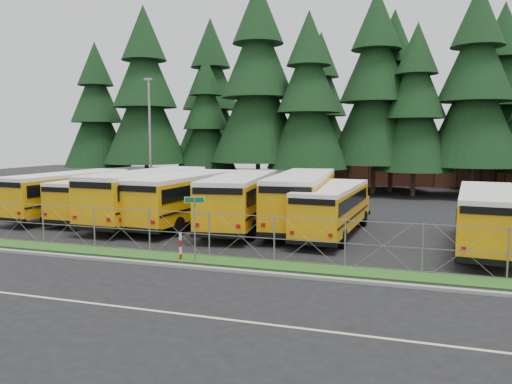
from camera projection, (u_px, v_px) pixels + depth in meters
ground at (238, 253)px, 22.87m from camera, size 120.00×120.00×0.00m
curb at (212, 269)px, 19.93m from camera, size 50.00×0.25×0.12m
grass_verge at (225, 261)px, 21.26m from camera, size 50.00×1.40×0.06m
road_lane_line at (149, 310)px, 15.30m from camera, size 50.00×0.12×0.01m
chainlink_fence at (230, 236)px, 21.81m from camera, size 44.00×0.10×2.00m
brick_building at (403, 157)px, 58.52m from camera, size 22.00×10.00×6.00m
bus_0 at (72, 195)px, 33.35m from camera, size 3.56×11.50×2.97m
bus_1 at (107, 198)px, 32.63m from camera, size 2.49×10.30×2.70m
bus_2 at (151, 197)px, 31.02m from camera, size 3.43×12.49×3.24m
bus_3 at (189, 199)px, 30.31m from camera, size 3.58×11.96×3.09m
bus_4 at (242, 201)px, 29.23m from camera, size 4.26×12.19×3.13m
bus_5 at (303, 201)px, 29.07m from camera, size 3.74×12.43×3.21m
bus_6 at (334, 210)px, 26.97m from camera, size 3.03×10.58×2.74m
bus_east at (487, 219)px, 23.52m from camera, size 3.58×11.14×2.87m
street_sign at (195, 215)px, 20.94m from camera, size 0.80×0.53×2.81m
striped_bollard at (180, 247)px, 21.45m from camera, size 0.11×0.11×1.20m
light_standard at (150, 135)px, 41.46m from camera, size 0.70×0.35×10.14m
conifer_0 at (97, 116)px, 52.41m from camera, size 6.86×6.86×15.18m
conifer_1 at (145, 99)px, 49.93m from camera, size 8.29×8.29×18.32m
conifer_2 at (206, 123)px, 50.79m from camera, size 6.13×6.13×13.55m
conifer_3 at (258, 88)px, 47.66m from camera, size 9.07×9.07×20.06m
conifer_4 at (308, 104)px, 45.41m from camera, size 7.54×7.54×16.68m
conifer_5 at (375, 92)px, 46.55m from camera, size 8.57×8.57×18.96m
conifer_6 at (415, 110)px, 44.52m from camera, size 6.97×6.97×15.42m
conifer_7 at (475, 91)px, 43.58m from camera, size 8.41×8.41×18.60m
conifer_10 at (211, 102)px, 57.11m from camera, size 8.47×8.47×18.73m
conifer_11 at (320, 109)px, 56.51m from camera, size 7.72×7.72×17.07m
conifer_12 at (393, 101)px, 48.70m from camera, size 7.96×7.96×17.60m
conifer_13 at (501, 97)px, 49.70m from camera, size 8.41×8.41×18.60m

